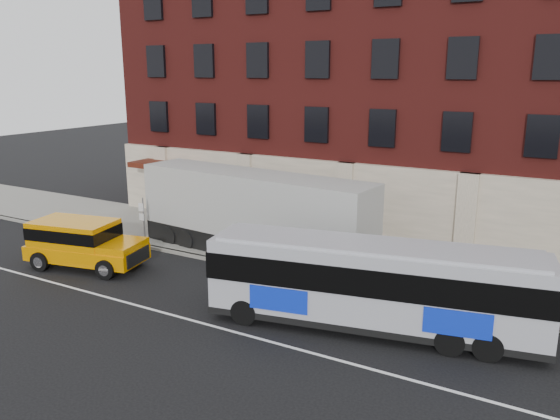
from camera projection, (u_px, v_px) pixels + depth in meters
The scene contains 9 objects.
ground at pixel (207, 333), 18.74m from camera, with size 120.00×120.00×0.00m, color black.
sidewalk at pixel (321, 256), 26.32m from camera, with size 60.00×6.00×0.15m, color gray.
kerb at pixel (291, 275), 23.79m from camera, with size 60.00×0.25×0.15m, color gray.
lane_line at pixel (215, 327), 19.16m from camera, with size 60.00×0.12×0.01m, color silver.
building at pixel (384, 90), 31.17m from camera, with size 30.00×12.10×15.00m.
sign_pole at pixel (143, 218), 27.64m from camera, with size 0.30×0.20×2.50m.
city_bus at pixel (373, 283), 18.60m from camera, with size 11.45×4.52×3.07m.
yellow_suv at pixel (81, 241), 24.81m from camera, with size 5.69×3.24×2.12m.
shipping_container at pixel (253, 216), 26.05m from camera, with size 12.26×3.62×4.03m.
Camera 1 is at (10.63, -13.70, 8.61)m, focal length 35.52 mm.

